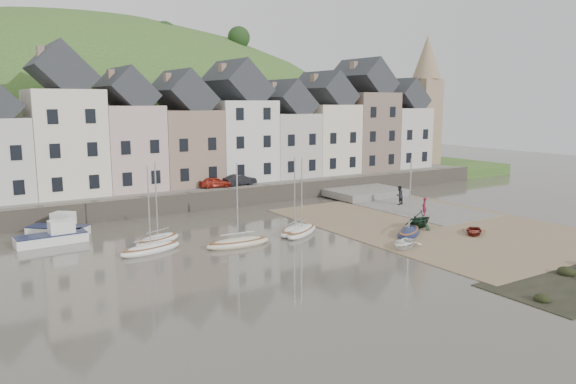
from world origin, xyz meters
TOP-DOWN VIEW (x-y plane):
  - ground at (0.00, 0.00)m, footprint 160.00×160.00m
  - quay_land at (0.00, 32.00)m, footprint 90.00×30.00m
  - quay_street at (0.00, 20.50)m, footprint 70.00×7.00m
  - seawall at (0.00, 17.00)m, footprint 70.00×1.20m
  - beach at (11.00, 0.00)m, footprint 18.00×26.00m
  - slipway at (15.00, 8.00)m, footprint 8.00×18.00m
  - hillside at (-5.00, 60.00)m, footprint 134.40×84.00m
  - townhouse_terrace at (1.76, 24.00)m, footprint 61.05×8.00m
  - church_spire at (34.55, 24.00)m, footprint 4.00×4.00m
  - sailboat_0 at (-12.21, 4.75)m, footprint 4.95×2.58m
  - sailboat_1 at (-10.93, 6.89)m, footprint 4.35×3.12m
  - sailboat_2 at (-6.30, 2.90)m, footprint 5.03×1.74m
  - sailboat_3 at (-0.36, 3.42)m, footprint 4.87×3.99m
  - sailboat_4 at (-0.65, 4.00)m, footprint 4.45×3.62m
  - sailboat_5 at (6.53, -1.45)m, footprint 4.39×3.65m
  - motorboat_0 at (-17.50, 10.87)m, footprint 5.06×2.03m
  - motorboat_2 at (-16.64, 13.54)m, footprint 4.58×4.31m
  - rowboat_white at (3.50, -4.03)m, footprint 3.45×3.07m
  - rowboat_green at (8.95, -0.21)m, footprint 3.05×2.72m
  - rowboat_red at (10.93, -4.13)m, footprint 3.13×2.99m
  - person_red at (12.64, 2.78)m, footprint 0.74×0.71m
  - person_dark at (14.60, 8.04)m, footprint 1.08×0.93m
  - car_left at (-0.35, 19.50)m, footprint 3.44×1.75m
  - car_right at (2.53, 19.50)m, footprint 3.63×1.39m

SIDE VIEW (x-z plane):
  - hillside at x=-5.00m, z-range -59.99..24.01m
  - ground at x=0.00m, z-range 0.00..0.00m
  - beach at x=11.00m, z-range 0.00..0.06m
  - slipway at x=15.00m, z-range 0.00..0.12m
  - sailboat_2 at x=-6.30m, z-range -2.90..3.42m
  - sailboat_3 at x=-0.36m, z-range -2.90..3.42m
  - sailboat_0 at x=-12.21m, z-range -2.90..3.42m
  - sailboat_4 at x=-0.65m, z-range -2.90..3.42m
  - sailboat_5 at x=6.53m, z-range -2.90..3.42m
  - sailboat_1 at x=-10.93m, z-range -2.89..3.43m
  - rowboat_red at x=10.93m, z-range 0.06..0.59m
  - rowboat_white at x=3.50m, z-range 0.06..0.65m
  - motorboat_0 at x=-17.50m, z-range -0.27..1.43m
  - motorboat_2 at x=-16.64m, z-range -0.27..1.43m
  - quay_land at x=0.00m, z-range 0.00..1.50m
  - rowboat_green at x=8.95m, z-range 0.06..1.53m
  - seawall at x=0.00m, z-range 0.00..1.80m
  - person_red at x=12.64m, z-range 0.12..1.82m
  - person_dark at x=14.60m, z-range 0.12..2.02m
  - quay_street at x=0.00m, z-range 1.50..1.60m
  - car_left at x=-0.35m, z-range 1.60..2.72m
  - car_right at x=2.53m, z-range 1.60..2.78m
  - townhouse_terrace at x=1.76m, z-range 0.36..14.29m
  - church_spire at x=34.55m, z-range 2.06..20.06m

